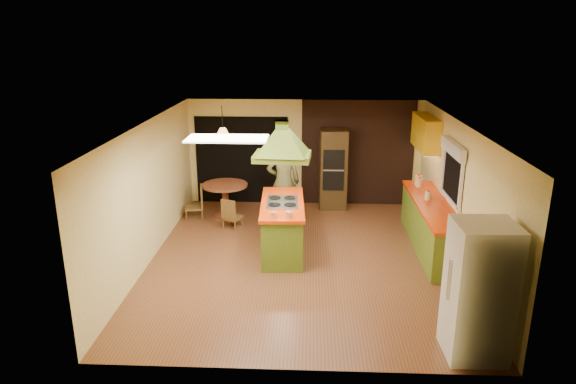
{
  "coord_description": "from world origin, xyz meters",
  "views": [
    {
      "loc": [
        0.14,
        -8.64,
        4.02
      ],
      "look_at": [
        -0.27,
        0.44,
        1.15
      ],
      "focal_mm": 32.0,
      "sensor_mm": 36.0,
      "label": 1
    }
  ],
  "objects_px": {
    "man": "(284,182)",
    "refrigerator": "(479,291)",
    "dining_table": "(225,194)",
    "wall_oven": "(333,169)",
    "canister_large": "(418,181)",
    "kitchen_island": "(282,227)"
  },
  "relations": [
    {
      "from": "wall_oven",
      "to": "dining_table",
      "type": "distance_m",
      "value": 2.57
    },
    {
      "from": "man",
      "to": "wall_oven",
      "type": "height_order",
      "value": "man"
    },
    {
      "from": "man",
      "to": "dining_table",
      "type": "xyz_separation_m",
      "value": [
        -1.34,
        0.54,
        -0.44
      ]
    },
    {
      "from": "kitchen_island",
      "to": "canister_large",
      "type": "relative_size",
      "value": 9.56
    },
    {
      "from": "kitchen_island",
      "to": "canister_large",
      "type": "xyz_separation_m",
      "value": [
        2.77,
        1.42,
        0.53
      ]
    },
    {
      "from": "kitchen_island",
      "to": "man",
      "type": "relative_size",
      "value": 1.03
    },
    {
      "from": "man",
      "to": "refrigerator",
      "type": "height_order",
      "value": "man"
    },
    {
      "from": "man",
      "to": "refrigerator",
      "type": "distance_m",
      "value": 5.21
    },
    {
      "from": "kitchen_island",
      "to": "canister_large",
      "type": "distance_m",
      "value": 3.15
    },
    {
      "from": "wall_oven",
      "to": "canister_large",
      "type": "bearing_deg",
      "value": -37.95
    },
    {
      "from": "refrigerator",
      "to": "wall_oven",
      "type": "relative_size",
      "value": 0.97
    },
    {
      "from": "wall_oven",
      "to": "dining_table",
      "type": "xyz_separation_m",
      "value": [
        -2.42,
        -0.74,
        -0.4
      ]
    },
    {
      "from": "refrigerator",
      "to": "kitchen_island",
      "type": "bearing_deg",
      "value": 128.6
    },
    {
      "from": "man",
      "to": "refrigerator",
      "type": "xyz_separation_m",
      "value": [
        2.69,
        -4.46,
        -0.07
      ]
    },
    {
      "from": "man",
      "to": "wall_oven",
      "type": "xyz_separation_m",
      "value": [
        1.09,
        1.28,
        -0.04
      ]
    },
    {
      "from": "wall_oven",
      "to": "canister_large",
      "type": "height_order",
      "value": "wall_oven"
    },
    {
      "from": "refrigerator",
      "to": "dining_table",
      "type": "relative_size",
      "value": 1.78
    },
    {
      "from": "dining_table",
      "to": "canister_large",
      "type": "bearing_deg",
      "value": -6.29
    },
    {
      "from": "dining_table",
      "to": "man",
      "type": "bearing_deg",
      "value": -22.1
    },
    {
      "from": "wall_oven",
      "to": "man",
      "type": "bearing_deg",
      "value": -133.67
    },
    {
      "from": "wall_oven",
      "to": "kitchen_island",
      "type": "bearing_deg",
      "value": -115.0
    },
    {
      "from": "man",
      "to": "refrigerator",
      "type": "bearing_deg",
      "value": 111.53
    }
  ]
}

